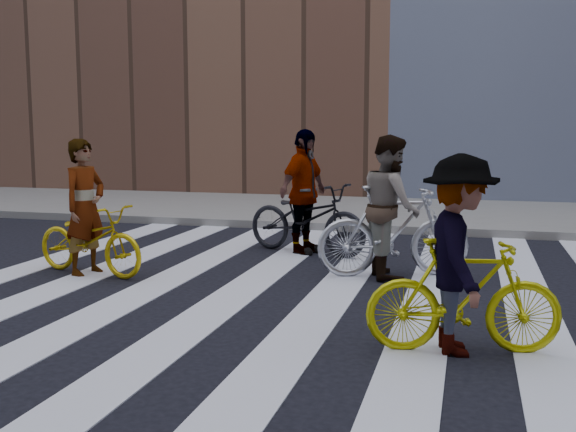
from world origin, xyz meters
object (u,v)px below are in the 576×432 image
at_px(bike_dark_rear, 307,218).
at_px(rider_mid, 391,206).
at_px(bike_yellow_right, 464,296).
at_px(rider_right, 459,255).
at_px(bike_yellow_left, 90,240).
at_px(rider_rear, 304,192).
at_px(bike_silver_mid, 394,231).
at_px(rider_left, 85,207).

height_order(bike_dark_rear, rider_mid, rider_mid).
bearing_deg(rider_mid, bike_dark_rear, 28.98).
height_order(bike_yellow_right, rider_right, rider_right).
distance_m(bike_yellow_left, rider_rear, 3.29).
height_order(bike_silver_mid, rider_rear, rider_rear).
relative_size(bike_yellow_left, bike_dark_rear, 0.85).
relative_size(bike_dark_rear, rider_right, 1.21).
distance_m(bike_dark_rear, rider_rear, 0.41).
distance_m(bike_yellow_left, bike_yellow_right, 5.22).
bearing_deg(bike_silver_mid, bike_yellow_right, 178.76).
relative_size(bike_silver_mid, rider_right, 1.16).
bearing_deg(bike_silver_mid, rider_right, 177.85).
distance_m(bike_silver_mid, bike_yellow_right, 3.01).
distance_m(bike_silver_mid, rider_mid, 0.33).
relative_size(bike_silver_mid, rider_left, 1.11).
bearing_deg(rider_left, rider_right, -98.21).
bearing_deg(rider_mid, bike_yellow_right, 179.66).
distance_m(rider_left, rider_rear, 3.29).
xyz_separation_m(bike_yellow_left, rider_rear, (2.38, 2.21, 0.49)).
relative_size(bike_yellow_right, rider_right, 0.97).
bearing_deg(bike_dark_rear, rider_rear, 109.81).
relative_size(bike_yellow_left, rider_mid, 0.96).
relative_size(bike_dark_rear, rider_left, 1.16).
xyz_separation_m(rider_mid, rider_rear, (-1.49, 1.30, 0.03)).
relative_size(bike_yellow_right, rider_rear, 0.87).
xyz_separation_m(bike_silver_mid, rider_left, (-3.97, -0.92, 0.30)).
height_order(rider_mid, rider_rear, rider_rear).
distance_m(bike_dark_rear, rider_left, 3.35).
relative_size(rider_mid, rider_right, 1.07).
xyz_separation_m(bike_yellow_right, rider_left, (-4.89, 1.95, 0.40)).
distance_m(bike_yellow_left, rider_right, 5.19).
xyz_separation_m(bike_yellow_left, rider_left, (-0.05, -0.00, 0.43)).
relative_size(bike_yellow_left, rider_right, 1.03).
distance_m(rider_left, rider_right, 5.22).
relative_size(rider_right, rider_rear, 0.90).
bearing_deg(rider_rear, rider_right, -130.15).
relative_size(rider_left, rider_rear, 0.94).
bearing_deg(rider_mid, bike_yellow_left, 84.30).
bearing_deg(bike_silver_mid, bike_yellow_left, 84.13).
relative_size(bike_yellow_left, rider_rear, 0.93).
bearing_deg(rider_right, bike_yellow_left, 57.10).
xyz_separation_m(bike_silver_mid, rider_mid, (-0.05, 0.00, 0.33)).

